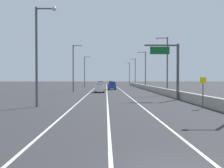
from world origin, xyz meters
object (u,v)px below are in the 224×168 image
Objects in this scene: speed_advisory_sign at (203,90)px; lamp_post_right_third at (145,67)px; lamp_post_right_fourth at (135,70)px; car_yellow_0 at (110,83)px; overhead_sign_gantry at (172,65)px; car_white_1 at (100,87)px; car_blue_3 at (112,86)px; car_green_2 at (101,84)px; lamp_post_left_mid at (74,65)px; lamp_post_left_far at (85,69)px; lamp_post_right_fifth at (129,72)px; lamp_post_right_second at (166,62)px; lamp_post_left_near at (39,49)px.

lamp_post_right_third is at bearing 88.69° from speed_advisory_sign.
lamp_post_right_fourth is 2.10× the size of car_yellow_0.
lamp_post_right_fourth reaches higher than overhead_sign_gantry.
car_white_1 reaches higher than car_blue_3.
lamp_post_right_fourth reaches higher than car_yellow_0.
car_green_2 is at bearing 90.76° from car_white_1.
overhead_sign_gantry reaches higher than car_yellow_0.
lamp_post_right_fourth is 1.00× the size of lamp_post_left_mid.
lamp_post_left_far is at bearing 137.12° from lamp_post_right_third.
car_yellow_0 is at bearing 86.26° from car_white_1.
lamp_post_right_fifth is 2.26× the size of car_green_2.
lamp_post_right_second is 1.00× the size of lamp_post_left_near.
car_blue_3 is (-7.39, 31.24, -3.72)m from overhead_sign_gantry.
speed_advisory_sign is at bearing -78.74° from car_green_2.
lamp_post_right_second reaches higher than car_blue_3.
lamp_post_left_mid is 2.49× the size of car_blue_3.
car_yellow_0 is at bearing 95.94° from speed_advisory_sign.
overhead_sign_gantry is 1.68× the size of car_green_2.
lamp_post_left_mid reaches higher than speed_advisory_sign.
lamp_post_right_fifth is 2.19× the size of car_white_1.
lamp_post_right_second is 25.66m from lamp_post_left_near.
overhead_sign_gantry is 17.79m from lamp_post_left_near.
lamp_post_left_far is at bearing 112.23° from car_blue_3.
lamp_post_left_near is 1.00× the size of lamp_post_left_far.
lamp_post_right_third is 1.00× the size of lamp_post_right_fifth.
lamp_post_left_near and lamp_post_left_far have the same top height.
lamp_post_right_fourth is 10.47m from car_yellow_0.
lamp_post_right_third and lamp_post_right_fourth have the same top height.
lamp_post_right_fourth is at bearing -19.69° from car_yellow_0.
overhead_sign_gantry is at bearing -76.87° from car_green_2.
lamp_post_right_third reaches higher than car_blue_3.
lamp_post_left_near reaches higher than car_yellow_0.
lamp_post_right_fourth is at bearing 90.06° from lamp_post_right_second.
lamp_post_left_far is (-17.38, -34.05, 0.00)m from lamp_post_right_fifth.
lamp_post_right_second reaches higher than car_white_1.
lamp_post_right_second is at bearing -89.84° from lamp_post_right_third.
lamp_post_right_fifth is 2.10× the size of car_yellow_0.
lamp_post_right_fourth is at bearing 88.58° from overhead_sign_gantry.
lamp_post_left_mid reaches higher than overhead_sign_gantry.
overhead_sign_gantry is at bearing -54.04° from lamp_post_left_mid.
overhead_sign_gantry is 21.64m from car_white_1.
overhead_sign_gantry is 0.74× the size of lamp_post_right_fourth.
car_white_1 is 26.46m from car_green_2.
lamp_post_left_mid is (-17.35, -64.09, 0.00)m from lamp_post_right_fifth.
car_yellow_0 is 1.19× the size of car_blue_3.
lamp_post_right_fifth is (1.18, 95.73, 4.05)m from speed_advisory_sign.
car_green_2 is (-12.16, -40.58, -4.83)m from lamp_post_right_fifth.
lamp_post_left_near reaches higher than speed_advisory_sign.
car_yellow_0 is 18.97m from car_green_2.
lamp_post_left_mid is (-17.23, -39.06, 0.00)m from lamp_post_right_fourth.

